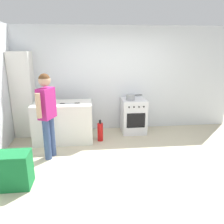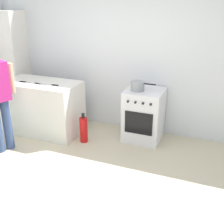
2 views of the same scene
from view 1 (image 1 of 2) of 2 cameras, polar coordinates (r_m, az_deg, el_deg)
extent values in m
plane|color=beige|center=(4.21, 5.06, -13.13)|extent=(8.00, 8.00, 0.00)
cube|color=silver|center=(5.64, 1.60, 8.53)|extent=(6.00, 0.10, 2.60)
cube|color=silver|center=(5.09, -12.57, -2.57)|extent=(1.30, 0.70, 0.90)
cube|color=silver|center=(5.54, 5.63, -0.99)|extent=(0.59, 0.60, 0.85)
cube|color=black|center=(5.26, 6.29, -2.24)|extent=(0.44, 0.01, 0.36)
cylinder|color=black|center=(5.29, 4.60, 2.93)|extent=(0.19, 0.19, 0.01)
cylinder|color=black|center=(5.34, 7.41, 2.99)|extent=(0.19, 0.19, 0.01)
cylinder|color=black|center=(5.52, 4.15, 3.51)|extent=(0.19, 0.19, 0.01)
cylinder|color=black|center=(5.57, 6.85, 3.56)|extent=(0.19, 0.19, 0.01)
cylinder|color=black|center=(5.12, 4.48, 1.26)|extent=(0.04, 0.02, 0.04)
cylinder|color=black|center=(5.14, 5.78, 1.30)|extent=(0.04, 0.02, 0.04)
cylinder|color=black|center=(5.17, 7.06, 1.33)|extent=(0.04, 0.02, 0.04)
cylinder|color=black|center=(5.19, 8.34, 1.36)|extent=(0.04, 0.02, 0.04)
cylinder|color=gray|center=(5.32, 4.81, 3.87)|extent=(0.21, 0.21, 0.15)
cylinder|color=black|center=(5.35, 6.91, 4.44)|extent=(0.18, 0.02, 0.02)
cube|color=silver|center=(4.87, -11.04, 2.20)|extent=(0.22, 0.05, 0.01)
cube|color=black|center=(4.87, -9.10, 2.33)|extent=(0.11, 0.03, 0.01)
cube|color=silver|center=(4.83, -11.09, 2.07)|extent=(0.20, 0.07, 0.01)
cube|color=black|center=(4.87, -12.85, 2.12)|extent=(0.11, 0.05, 0.01)
cube|color=silver|center=(4.90, -14.98, 2.04)|extent=(0.10, 0.03, 0.01)
cube|color=black|center=(4.91, -16.20, 2.01)|extent=(0.11, 0.03, 0.01)
cylinder|color=#384C7A|center=(4.35, -16.61, -6.91)|extent=(0.13, 0.13, 0.81)
cylinder|color=#384C7A|center=(4.47, -15.48, -6.16)|extent=(0.13, 0.13, 0.81)
cube|color=#B7267A|center=(4.20, -16.77, 2.17)|extent=(0.32, 0.39, 0.57)
cylinder|color=tan|center=(4.00, -18.68, 1.55)|extent=(0.09, 0.09, 0.44)
cylinder|color=tan|center=(4.39, -15.06, 3.11)|extent=(0.09, 0.09, 0.44)
sphere|color=tan|center=(4.12, -17.25, 7.90)|extent=(0.22, 0.22, 0.22)
sphere|color=brown|center=(4.11, -17.28, 8.17)|extent=(0.21, 0.21, 0.21)
cylinder|color=red|center=(5.05, -3.09, -5.25)|extent=(0.13, 0.13, 0.42)
cylinder|color=black|center=(4.97, -3.14, -2.57)|extent=(0.05, 0.05, 0.08)
cube|color=#197238|center=(3.83, -24.12, -15.48)|extent=(0.52, 0.36, 0.28)
cube|color=#197238|center=(3.70, -24.63, -11.76)|extent=(0.52, 0.36, 0.28)
cube|color=silver|center=(5.60, -22.11, 4.15)|extent=(0.48, 0.44, 2.00)
camera|label=2|loc=(2.42, 60.25, 11.33)|focal=45.00mm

